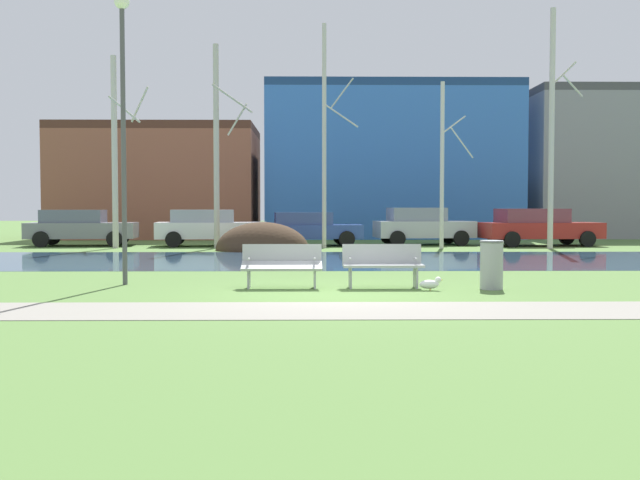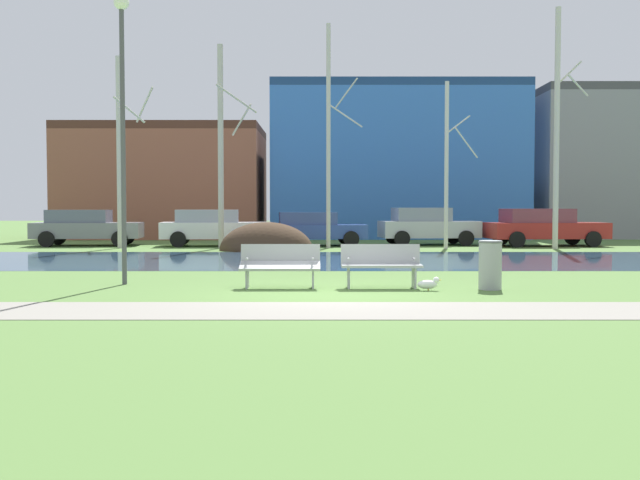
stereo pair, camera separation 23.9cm
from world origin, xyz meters
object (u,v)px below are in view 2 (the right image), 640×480
parked_wagon_fourth_silver (428,226)px  bench_right (383,264)px  seagull (430,284)px  streetlamp (124,95)px  bench_left (282,264)px  parked_sedan_second_white (216,227)px  parked_hatch_third_blue (315,228)px  parked_van_nearest_grey (87,227)px  trash_bin (492,264)px  parked_suv_fifth_red (545,226)px

parked_wagon_fourth_silver → bench_right: bearing=-101.2°
seagull → streetlamp: bearing=169.2°
bench_left → parked_sedan_second_white: (-3.56, 15.71, 0.32)m
bench_left → parked_hatch_third_blue: size_ratio=0.38×
bench_right → parked_van_nearest_grey: parked_van_nearest_grey is taller
bench_left → trash_bin: trash_bin is taller
parked_sedan_second_white → parked_wagon_fourth_silver: size_ratio=1.10×
bench_left → trash_bin: bearing=-3.8°
bench_right → seagull: bearing=-29.4°
bench_right → parked_wagon_fourth_silver: bearing=78.8°
parked_wagon_fourth_silver → streetlamp: bearing=-118.6°
bench_right → trash_bin: (2.12, -0.28, 0.03)m
streetlamp → parked_suv_fifth_red: size_ratio=1.22×
bench_right → streetlamp: 6.38m
bench_left → parked_wagon_fourth_silver: 17.30m
streetlamp → parked_suv_fifth_red: 20.21m
parked_van_nearest_grey → trash_bin: bearing=-51.1°
parked_hatch_third_blue → parked_suv_fifth_red: bearing=-0.9°
streetlamp → parked_sedan_second_white: 15.36m
bench_left → bench_right: same height
trash_bin → parked_van_nearest_grey: 20.78m
seagull → streetlamp: 7.37m
trash_bin → parked_hatch_third_blue: 16.44m
seagull → parked_suv_fifth_red: bearing=66.3°
parked_van_nearest_grey → parked_sedan_second_white: size_ratio=0.97×
bench_right → parked_sedan_second_white: (-5.58, 15.71, 0.32)m
bench_left → streetlamp: 4.83m
streetlamp → trash_bin: bearing=-7.4°
bench_left → parked_sedan_second_white: parked_sedan_second_white is taller
bench_left → streetlamp: size_ratio=0.27×
seagull → parked_suv_fifth_red: 17.60m
parked_hatch_third_blue → parked_wagon_fourth_silver: 4.83m
parked_suv_fifth_red → trash_bin: bearing=-110.1°
bench_right → parked_sedan_second_white: bearing=109.5°
bench_right → streetlamp: streetlamp is taller
parked_sedan_second_white → parked_hatch_third_blue: (4.07, 0.04, -0.05)m
trash_bin → parked_wagon_fourth_silver: parked_wagon_fourth_silver is taller
bench_left → parked_wagon_fourth_silver: parked_wagon_fourth_silver is taller
trash_bin → parked_suv_fifth_red: (5.82, 15.89, 0.31)m
seagull → parked_sedan_second_white: size_ratio=0.10×
bench_left → bench_right: (2.02, 0.00, 0.00)m
parked_suv_fifth_red → bench_left: bearing=-122.5°
trash_bin → parked_van_nearest_grey: parked_van_nearest_grey is taller
bench_left → seagull: size_ratio=3.44×
streetlamp → parked_wagon_fourth_silver: size_ratio=1.42×
seagull → parked_van_nearest_grey: parked_van_nearest_grey is taller
parked_sedan_second_white → bench_left: bearing=-77.2°
trash_bin → bench_right: bearing=172.5°
parked_van_nearest_grey → parked_wagon_fourth_silver: size_ratio=1.07×
parked_sedan_second_white → parked_wagon_fourth_silver: bearing=4.9°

